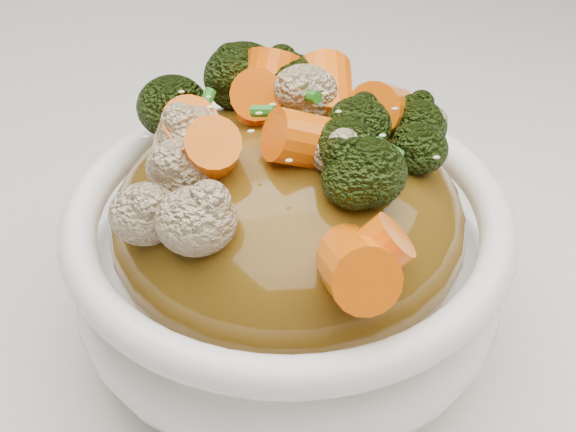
{
  "coord_description": "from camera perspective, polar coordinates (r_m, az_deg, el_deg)",
  "views": [
    {
      "loc": [
        -0.05,
        -0.31,
        1.03
      ],
      "look_at": [
        -0.01,
        -0.05,
        0.82
      ],
      "focal_mm": 50.0,
      "sensor_mm": 36.0,
      "label": 1
    }
  ],
  "objects": [
    {
      "name": "tablecloth",
      "position": [
        0.44,
        0.16,
        -4.92
      ],
      "size": [
        1.2,
        0.8,
        0.04
      ],
      "primitive_type": "cube",
      "color": "silver",
      "rests_on": "dining_table"
    },
    {
      "name": "bowl",
      "position": [
        0.36,
        0.0,
        -3.52
      ],
      "size": [
        0.25,
        0.25,
        0.08
      ],
      "primitive_type": null,
      "rotation": [
        0.0,
        0.0,
        0.38
      ],
      "color": "white",
      "rests_on": "tablecloth"
    },
    {
      "name": "sauce_base",
      "position": [
        0.35,
        0.0,
        -0.34
      ],
      "size": [
        0.2,
        0.2,
        0.08
      ],
      "primitive_type": "ellipsoid",
      "rotation": [
        0.0,
        0.0,
        0.38
      ],
      "color": "brown",
      "rests_on": "bowl"
    },
    {
      "name": "carrots",
      "position": [
        0.31,
        0.0,
        7.45
      ],
      "size": [
        0.2,
        0.2,
        0.04
      ],
      "primitive_type": null,
      "rotation": [
        0.0,
        0.0,
        0.38
      ],
      "color": "#FD6A08",
      "rests_on": "sauce_base"
    },
    {
      "name": "broccoli",
      "position": [
        0.31,
        0.0,
        7.32
      ],
      "size": [
        0.2,
        0.2,
        0.04
      ],
      "primitive_type": null,
      "rotation": [
        0.0,
        0.0,
        0.38
      ],
      "color": "black",
      "rests_on": "sauce_base"
    },
    {
      "name": "cauliflower",
      "position": [
        0.31,
        0.0,
        7.04
      ],
      "size": [
        0.2,
        0.2,
        0.03
      ],
      "primitive_type": null,
      "rotation": [
        0.0,
        0.0,
        0.38
      ],
      "color": "beige",
      "rests_on": "sauce_base"
    },
    {
      "name": "scallions",
      "position": [
        0.31,
        0.0,
        7.59
      ],
      "size": [
        0.15,
        0.15,
        0.02
      ],
      "primitive_type": null,
      "rotation": [
        0.0,
        0.0,
        0.38
      ],
      "color": "#22781B",
      "rests_on": "sauce_base"
    },
    {
      "name": "sesame_seeds",
      "position": [
        0.31,
        0.0,
        7.59
      ],
      "size": [
        0.18,
        0.18,
        0.01
      ],
      "primitive_type": null,
      "rotation": [
        0.0,
        0.0,
        0.38
      ],
      "color": "#F5E6AE",
      "rests_on": "sauce_base"
    }
  ]
}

